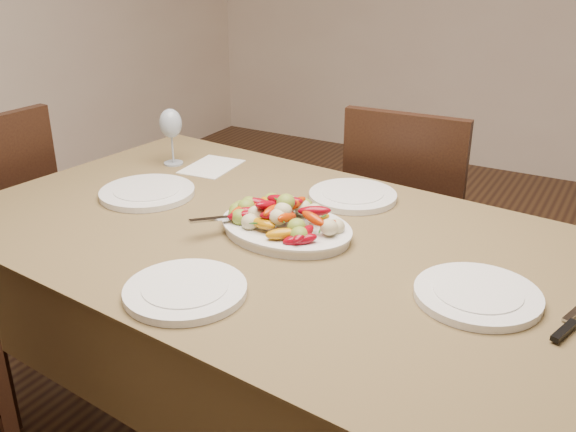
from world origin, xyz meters
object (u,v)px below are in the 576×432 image
at_px(dining_table, 288,359).
at_px(plate_right, 477,295).
at_px(plate_near, 185,291).
at_px(serving_platter, 286,230).
at_px(wine_glass, 171,135).
at_px(chair_far, 413,225).
at_px(plate_far, 353,196).
at_px(plate_left, 147,193).

bearing_deg(dining_table, plate_right, -7.18).
relative_size(plate_right, plate_near, 1.01).
height_order(serving_platter, plate_near, serving_platter).
bearing_deg(serving_platter, wine_glass, 154.11).
xyz_separation_m(chair_far, plate_far, (-0.03, -0.52, 0.29)).
height_order(chair_far, wine_glass, wine_glass).
distance_m(chair_far, serving_platter, 0.88).
bearing_deg(plate_near, serving_platter, 84.62).
bearing_deg(plate_left, wine_glass, 113.74).
bearing_deg(plate_far, wine_glass, -178.90).
xyz_separation_m(serving_platter, plate_left, (-0.50, 0.03, -0.00)).
relative_size(serving_platter, plate_right, 1.31).
height_order(dining_table, plate_near, plate_near).
bearing_deg(chair_far, plate_far, 83.86).
bearing_deg(chair_far, serving_platter, 81.60).
distance_m(plate_far, wine_glass, 0.68).
relative_size(dining_table, serving_platter, 5.16).
height_order(plate_left, plate_near, same).
relative_size(serving_platter, plate_far, 1.37).
height_order(dining_table, plate_right, plate_right).
distance_m(dining_table, plate_far, 0.51).
distance_m(chair_far, plate_far, 0.59).
height_order(plate_left, wine_glass, wine_glass).
height_order(chair_far, plate_left, chair_far).
bearing_deg(plate_left, dining_table, -5.25).
relative_size(chair_far, wine_glass, 4.64).
xyz_separation_m(plate_near, wine_glass, (-0.58, 0.68, 0.09)).
relative_size(chair_far, plate_left, 3.35).
distance_m(dining_table, serving_platter, 0.39).
relative_size(dining_table, wine_glass, 8.98).
xyz_separation_m(plate_left, plate_right, (1.02, -0.11, 0.00)).
bearing_deg(plate_near, plate_left, 138.75).
bearing_deg(wine_glass, dining_table, -26.53).
distance_m(serving_platter, plate_far, 0.32).
distance_m(serving_platter, plate_right, 0.53).
height_order(serving_platter, plate_left, serving_platter).
height_order(serving_platter, plate_far, serving_platter).
distance_m(plate_left, plate_far, 0.62).
height_order(plate_far, wine_glass, wine_glass).
bearing_deg(plate_near, wine_glass, 130.75).
xyz_separation_m(dining_table, wine_glass, (-0.64, 0.32, 0.48)).
bearing_deg(wine_glass, serving_platter, -25.89).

